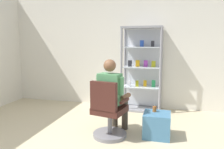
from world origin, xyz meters
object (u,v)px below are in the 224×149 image
Objects in this scene: storage_crate at (157,125)px; tea_glass at (154,109)px; office_chair at (108,114)px; seated_shopkeeper at (113,93)px; display_cabinet_main at (142,68)px.

storage_crate is 4.67× the size of tea_glass.
office_chair is 0.36m from seated_shopkeeper.
tea_glass is (0.39, -1.38, -0.51)m from display_cabinet_main.
tea_glass is (0.72, 0.31, 0.06)m from office_chair.
seated_shopkeeper reaches higher than office_chair.
display_cabinet_main is at bearing 78.93° from office_chair.
display_cabinet_main is 20.44× the size of tea_glass.
storage_crate is (0.44, -1.45, -0.76)m from display_cabinet_main.
display_cabinet_main is 1.52m from tea_glass.
seated_shopkeeper is 0.75m from tea_glass.
storage_crate is at bearing -53.98° from tea_glass.
tea_glass is (-0.05, 0.07, 0.25)m from storage_crate.
storage_crate is at bearing 6.47° from seated_shopkeeper.
display_cabinet_main is 1.47× the size of seated_shopkeeper.
office_chair reaches higher than storage_crate.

